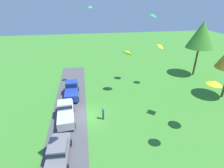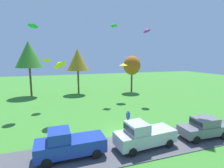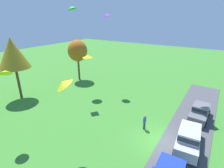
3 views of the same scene
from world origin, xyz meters
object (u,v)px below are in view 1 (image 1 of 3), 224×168
object	(u,v)px
car_sedan_mid_row	(59,151)
kite_diamond_high_right	(90,7)
kite_delta_over_trees	(161,46)
car_pickup_near_entrance	(66,112)
kite_delta_mid_center	(128,52)
car_pickup_far_end	(72,90)
tree_right_of_center	(202,35)
person_watching_sky	(103,113)
kite_delta_near_flag	(215,83)
kite_delta_trailing_tail	(153,15)

from	to	relation	value
car_sedan_mid_row	kite_diamond_high_right	bearing A→B (deg)	164.16
kite_delta_over_trees	car_pickup_near_entrance	bearing A→B (deg)	-63.64
car_pickup_near_entrance	kite_delta_over_trees	distance (m)	17.51
kite_delta_mid_center	car_sedan_mid_row	bearing A→B (deg)	-37.69
car_pickup_far_end	tree_right_of_center	world-z (taller)	tree_right_of_center
kite_diamond_high_right	kite_delta_over_trees	bearing A→B (deg)	80.38
person_watching_sky	car_pickup_far_end	bearing A→B (deg)	-148.27
kite_delta_near_flag	kite_delta_over_trees	bearing A→B (deg)	-177.14
car_pickup_near_entrance	kite_delta_over_trees	xyz separation A→B (m)	(-7.33, 14.79, 5.83)
car_pickup_near_entrance	tree_right_of_center	size ratio (longest dim) A/B	0.50
car_pickup_near_entrance	kite_delta_mid_center	xyz separation A→B (m)	(-5.93, 9.06, 5.45)
car_pickup_far_end	car_pickup_near_entrance	size ratio (longest dim) A/B	0.98
kite_diamond_high_right	kite_delta_over_trees	size ratio (longest dim) A/B	0.79
car_pickup_near_entrance	kite_delta_near_flag	size ratio (longest dim) A/B	3.41
car_pickup_near_entrance	car_sedan_mid_row	world-z (taller)	car_pickup_near_entrance
car_sedan_mid_row	person_watching_sky	world-z (taller)	car_sedan_mid_row
tree_right_of_center	kite_diamond_high_right	distance (m)	20.41
tree_right_of_center	kite_delta_over_trees	xyz separation A→B (m)	(3.38, -9.08, -0.84)
kite_diamond_high_right	person_watching_sky	bearing A→B (deg)	2.51
kite_delta_trailing_tail	kite_delta_near_flag	world-z (taller)	kite_delta_trailing_tail
car_sedan_mid_row	kite_diamond_high_right	xyz separation A→B (m)	(-15.20, 4.31, 11.54)
kite_diamond_high_right	kite_delta_trailing_tail	size ratio (longest dim) A/B	0.71
person_watching_sky	kite_diamond_high_right	xyz separation A→B (m)	(-9.83, -0.43, 11.71)
car_sedan_mid_row	kite_delta_near_flag	xyz separation A→B (m)	(-1.49, 15.59, 5.03)
tree_right_of_center	kite_delta_near_flag	bearing A→B (deg)	-29.06
kite_delta_trailing_tail	kite_delta_over_trees	distance (m)	4.81
car_pickup_far_end	kite_delta_near_flag	world-z (taller)	kite_delta_near_flag
car_pickup_near_entrance	tree_right_of_center	distance (m)	27.01
person_watching_sky	kite_delta_mid_center	xyz separation A→B (m)	(-6.62, 4.52, 5.68)
kite_delta_mid_center	kite_delta_near_flag	distance (m)	12.27
kite_delta_mid_center	kite_delta_near_flag	bearing A→B (deg)	31.10
car_pickup_far_end	kite_delta_mid_center	world-z (taller)	kite_delta_mid_center
car_pickup_near_entrance	car_sedan_mid_row	size ratio (longest dim) A/B	1.15
car_pickup_near_entrance	kite_delta_trailing_tail	distance (m)	19.18
tree_right_of_center	kite_delta_near_flag	world-z (taller)	tree_right_of_center
car_pickup_far_end	person_watching_sky	xyz separation A→B (m)	(6.57, 4.06, -0.23)
person_watching_sky	tree_right_of_center	bearing A→B (deg)	120.52
car_pickup_far_end	tree_right_of_center	distance (m)	24.80
car_pickup_far_end	car_pickup_near_entrance	distance (m)	5.90
tree_right_of_center	kite_diamond_high_right	world-z (taller)	kite_diamond_high_right
car_pickup_far_end	kite_delta_mid_center	bearing A→B (deg)	90.34
kite_delta_mid_center	kite_delta_over_trees	xyz separation A→B (m)	(-1.40, 5.74, 0.38)
car_sedan_mid_row	kite_diamond_high_right	size ratio (longest dim) A/B	5.01
car_pickup_near_entrance	kite_delta_trailing_tail	world-z (taller)	kite_delta_trailing_tail
kite_delta_trailing_tail	kite_diamond_high_right	bearing A→B (deg)	-92.20
person_watching_sky	kite_delta_near_flag	distance (m)	12.64
car_pickup_near_entrance	kite_delta_near_flag	bearing A→B (deg)	73.47
kite_delta_over_trees	kite_delta_trailing_tail	bearing A→B (deg)	-140.93
car_sedan_mid_row	kite_diamond_high_right	world-z (taller)	kite_diamond_high_right
car_pickup_near_entrance	person_watching_sky	size ratio (longest dim) A/B	3.00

